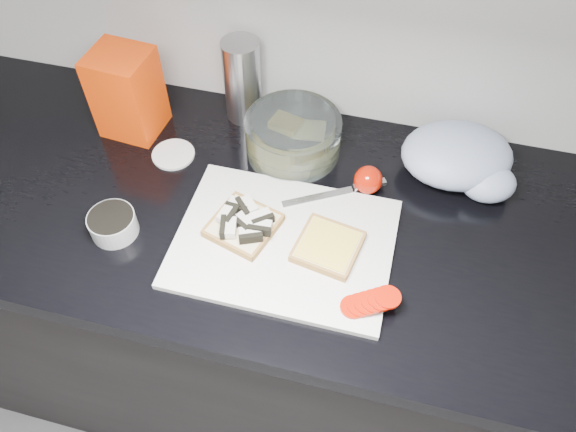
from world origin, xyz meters
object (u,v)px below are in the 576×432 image
object	(u,v)px
glass_bowl	(293,136)
bread_bag	(127,93)
cutting_board	(284,243)
steel_canister	(242,81)

from	to	relation	value
glass_bowl	bread_bag	world-z (taller)	bread_bag
cutting_board	glass_bowl	bearing A→B (deg)	100.21
glass_bowl	steel_canister	distance (m)	0.17
cutting_board	glass_bowl	xyz separation A→B (m)	(-0.04, 0.24, 0.04)
cutting_board	glass_bowl	size ratio (longest dim) A/B	2.00
bread_bag	glass_bowl	bearing A→B (deg)	7.37
glass_bowl	bread_bag	bearing A→B (deg)	-177.73
cutting_board	steel_canister	bearing A→B (deg)	118.38
steel_canister	glass_bowl	bearing A→B (deg)	-31.96
cutting_board	steel_canister	distance (m)	0.38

